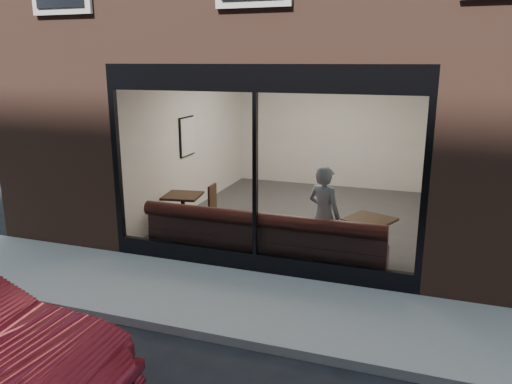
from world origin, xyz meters
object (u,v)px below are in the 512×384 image
(banquette, at_px, (263,249))
(cafe_table_left, at_px, (183,196))
(cafe_chair_left, at_px, (204,219))
(person, at_px, (324,215))
(cafe_table_right, at_px, (370,220))

(banquette, bearing_deg, cafe_table_left, 155.24)
(banquette, bearing_deg, cafe_chair_left, 145.48)
(person, distance_m, cafe_table_left, 2.92)
(banquette, xyz_separation_m, person, (0.93, 0.32, 0.59))
(cafe_table_left, distance_m, cafe_table_right, 3.59)
(banquette, xyz_separation_m, cafe_chair_left, (-1.60, 1.10, 0.01))
(cafe_table_left, bearing_deg, banquette, -24.76)
(person, distance_m, cafe_chair_left, 2.71)
(person, relative_size, cafe_table_right, 2.38)
(cafe_table_right, bearing_deg, cafe_chair_left, 170.37)
(banquette, height_order, cafe_table_right, cafe_table_right)
(person, xyz_separation_m, cafe_chair_left, (-2.53, 0.78, -0.58))
(person, bearing_deg, cafe_chair_left, 7.48)
(banquette, xyz_separation_m, cafe_table_right, (1.64, 0.55, 0.52))
(banquette, relative_size, person, 2.45)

